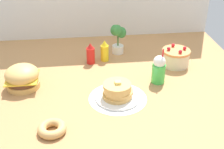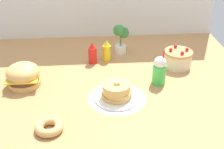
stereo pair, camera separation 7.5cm
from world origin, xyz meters
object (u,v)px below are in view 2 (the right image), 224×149
Objects in this scene: layer_cake at (178,59)px; ketchup_bottle at (93,54)px; cream_soda_cup at (159,70)px; burger at (23,75)px; potted_plant at (121,38)px; pancake_stack at (117,92)px; donut_pink_glaze at (49,127)px; mustard_bottle at (107,51)px.

layer_cake is 1.25× the size of ketchup_bottle.
cream_soda_cup is (0.47, -0.36, 0.02)m from ketchup_bottle.
layer_cake is at bearing 9.54° from burger.
potted_plant reaches higher than cream_soda_cup.
ketchup_bottle is at bearing 142.84° from cream_soda_cup.
pancake_stack is at bearing -150.92° from cream_soda_cup.
pancake_stack is 1.13× the size of cream_soda_cup.
cream_soda_cup is 0.89m from donut_pink_glaze.
pancake_stack is at bearing -87.42° from mustard_bottle.
pancake_stack is 1.70× the size of ketchup_bottle.
layer_cake reaches higher than pancake_stack.
layer_cake is 0.82× the size of potted_plant.
mustard_bottle is at bearing 29.35° from burger.
burger is at bearing -147.49° from potted_plant.
burger is at bearing -170.46° from layer_cake.
layer_cake is at bearing -32.72° from potted_plant.
donut_pink_glaze is (-0.95, -0.72, -0.04)m from layer_cake.
potted_plant is at bearing 45.51° from mustard_bottle.
potted_plant is (0.10, 0.70, 0.09)m from pancake_stack.
potted_plant reaches higher than mustard_bottle.
cream_soda_cup is 0.98× the size of potted_plant.
pancake_stack is at bearing -141.27° from layer_cake.
donut_pink_glaze is (-0.74, -0.47, -0.08)m from cream_soda_cup.
cream_soda_cup is at bearing -130.03° from layer_cake.
cream_soda_cup is (0.35, -0.40, 0.02)m from mustard_bottle.
pancake_stack is 0.71m from potted_plant.
mustard_bottle is at bearing 92.58° from pancake_stack.
layer_cake is at bearing 38.73° from pancake_stack.
donut_pink_glaze is at bearing -147.44° from cream_soda_cup.
mustard_bottle reaches higher than layer_cake.
ketchup_bottle is at bearing -146.48° from potted_plant.
ketchup_bottle is at bearing 105.48° from pancake_stack.
ketchup_bottle is 0.13m from mustard_bottle.
mustard_bottle reaches higher than donut_pink_glaze.
potted_plant reaches higher than donut_pink_glaze.
potted_plant is at bearing 147.28° from layer_cake.
cream_soda_cup is 0.57m from potted_plant.
layer_cake is at bearing 37.16° from donut_pink_glaze.
layer_cake is 1.25× the size of mustard_bottle.
donut_pink_glaze is (-0.42, -0.29, -0.03)m from pancake_stack.
burger reaches higher than layer_cake.
potted_plant reaches higher than ketchup_bottle.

